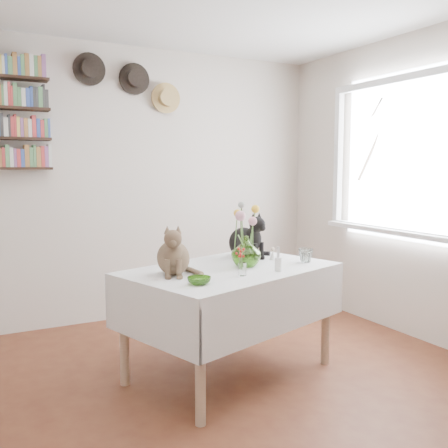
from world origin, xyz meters
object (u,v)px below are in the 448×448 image
dining_table (230,294)px  flower_vase (246,251)px  tabby_cat (173,249)px  black_cat (244,235)px

dining_table → flower_vase: (0.12, -0.01, 0.29)m
flower_vase → tabby_cat: bearing=179.8°
tabby_cat → flower_vase: 0.53m
tabby_cat → black_cat: black_cat is taller
tabby_cat → black_cat: 0.75m
black_cat → flower_vase: 0.34m
dining_table → tabby_cat: tabby_cat is taller
dining_table → tabby_cat: size_ratio=4.83×
dining_table → tabby_cat: 0.54m
tabby_cat → flower_vase: size_ratio=1.56×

